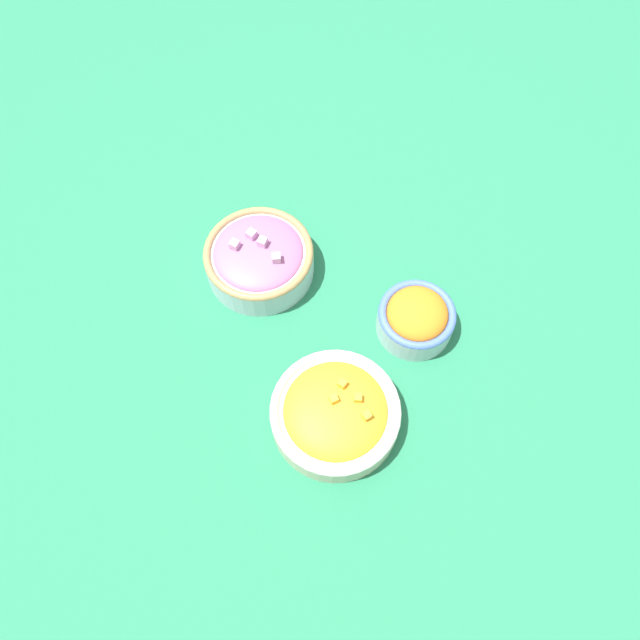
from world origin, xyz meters
The scene contains 4 objects.
ground_plane centered at (0.00, 0.00, 0.00)m, with size 3.00×3.00×0.00m, color #23704C.
bowl_red_onion centered at (0.14, -0.03, 0.03)m, with size 0.17×0.17×0.08m.
bowl_carrots centered at (-0.11, -0.09, 0.03)m, with size 0.11×0.11×0.07m.
bowl_squash centered at (-0.10, 0.10, 0.03)m, with size 0.18×0.18×0.07m.
Camera 1 is at (-0.24, 0.33, 0.85)m, focal length 35.00 mm.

